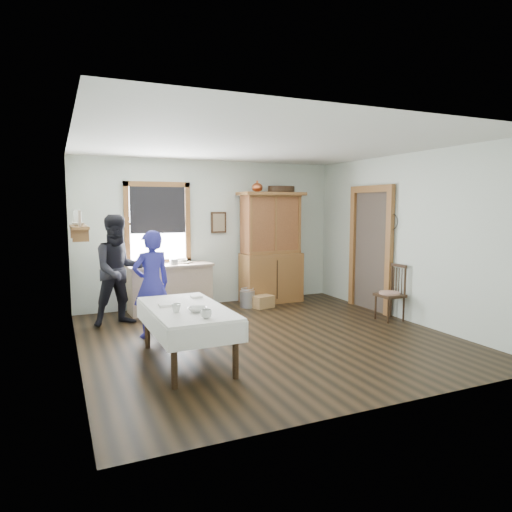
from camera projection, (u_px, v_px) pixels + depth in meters
name	position (u px, v px, depth m)	size (l,w,h in m)	color
room	(267.00, 243.00, 6.35)	(5.01, 5.01, 2.70)	black
window	(158.00, 219.00, 8.16)	(1.18, 0.07, 1.48)	white
doorway	(371.00, 245.00, 8.13)	(0.09, 1.14, 2.22)	#433930
wall_shelf	(79.00, 225.00, 6.78)	(0.24, 1.00, 0.44)	brown
framed_picture	(219.00, 222.00, 8.63)	(0.30, 0.04, 0.40)	#362412
rug_beater	(392.00, 215.00, 7.57)	(0.27, 0.27, 0.01)	black
work_counter	(170.00, 288.00, 8.06)	(1.47, 0.56, 0.84)	tan
china_hutch	(271.00, 248.00, 8.80)	(1.25, 0.59, 2.12)	brown
dining_table	(187.00, 335.00, 5.44)	(0.88, 1.68, 0.67)	white
spindle_chair	(390.00, 292.00, 7.42)	(0.42, 0.42, 0.92)	#362412
pail	(247.00, 299.00, 8.41)	(0.28, 0.28, 0.30)	#A1A3A9
wicker_basket	(263.00, 302.00, 8.38)	(0.38, 0.27, 0.22)	#A7814B
woman_blue	(152.00, 288.00, 6.47)	(0.51, 0.34, 1.41)	navy
figure_dark	(119.00, 274.00, 7.11)	(0.78, 0.61, 1.60)	black
table_cup_a	(206.00, 314.00, 4.85)	(0.12, 0.12, 0.10)	silver
table_cup_b	(176.00, 308.00, 5.12)	(0.11, 0.11, 0.10)	silver
table_bowl	(197.00, 309.00, 5.15)	(0.24, 0.24, 0.06)	silver
counter_book	(181.00, 263.00, 8.08)	(0.16, 0.22, 0.02)	#7F7054
counter_bowl	(182.00, 261.00, 8.21)	(0.21, 0.21, 0.07)	silver
shelf_bowl	(79.00, 224.00, 6.79)	(0.22, 0.22, 0.05)	silver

